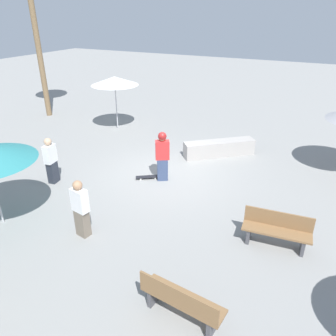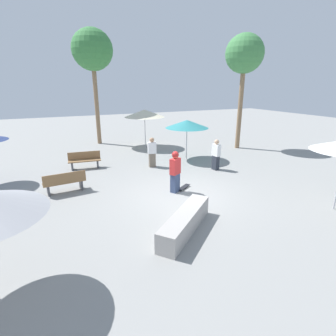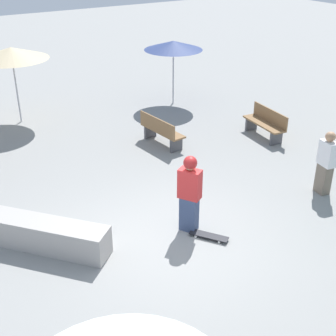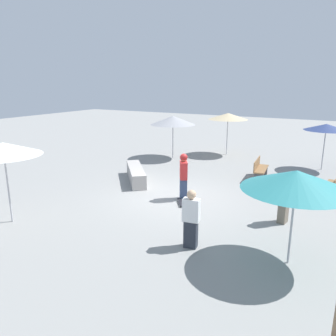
# 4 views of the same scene
# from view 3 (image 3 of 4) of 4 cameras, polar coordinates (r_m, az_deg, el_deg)

# --- Properties ---
(ground_plane) EXTENTS (60.00, 60.00, 0.00)m
(ground_plane) POSITION_cam_3_polar(r_m,az_deg,el_deg) (9.63, 0.90, -8.34)
(ground_plane) COLOR gray
(skater_main) EXTENTS (0.44, 0.51, 1.68)m
(skater_main) POSITION_cam_3_polar(r_m,az_deg,el_deg) (9.38, 2.65, -2.85)
(skater_main) COLOR #38476B
(skater_main) RESTS_ON ground_plane
(skateboard) EXTENTS (0.62, 0.77, 0.07)m
(skateboard) POSITION_cam_3_polar(r_m,az_deg,el_deg) (9.59, 4.99, -8.22)
(skateboard) COLOR black
(skateboard) RESTS_ON ground_plane
(concrete_ledge) EXTENTS (2.22, 2.48, 0.59)m
(concrete_ledge) POSITION_cam_3_polar(r_m,az_deg,el_deg) (9.51, -15.21, -7.77)
(concrete_ledge) COLOR #A8A39E
(concrete_ledge) RESTS_ON ground_plane
(bench_near) EXTENTS (0.59, 1.63, 0.85)m
(bench_near) POSITION_cam_3_polar(r_m,az_deg,el_deg) (13.48, -0.85, 4.54)
(bench_near) COLOR #47474C
(bench_near) RESTS_ON ground_plane
(bench_far) EXTENTS (0.62, 1.64, 0.85)m
(bench_far) POSITION_cam_3_polar(r_m,az_deg,el_deg) (14.33, 11.81, 5.35)
(bench_far) COLOR #47474C
(bench_far) RESTS_ON ground_plane
(shade_umbrella_tan) EXTENTS (2.26, 2.26, 2.41)m
(shade_umbrella_tan) POSITION_cam_3_polar(r_m,az_deg,el_deg) (15.44, -18.58, 13.12)
(shade_umbrella_tan) COLOR #B7B7BC
(shade_umbrella_tan) RESTS_ON ground_plane
(shade_umbrella_navy) EXTENTS (2.02, 2.02, 2.22)m
(shade_umbrella_navy) POSITION_cam_3_polar(r_m,az_deg,el_deg) (16.51, 0.66, 14.72)
(shade_umbrella_navy) COLOR #B7B7BC
(shade_umbrella_navy) RESTS_ON ground_plane
(bystander_watching) EXTENTS (0.30, 0.46, 1.55)m
(bystander_watching) POSITION_cam_3_polar(r_m,az_deg,el_deg) (11.40, 18.71, 0.58)
(bystander_watching) COLOR #726656
(bystander_watching) RESTS_ON ground_plane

